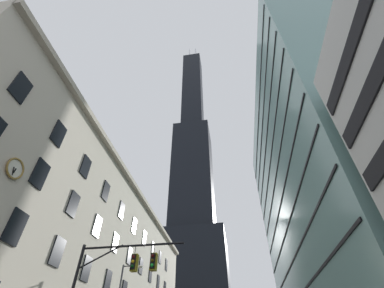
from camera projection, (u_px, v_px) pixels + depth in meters
name	position (u px, v px, depth m)	size (l,w,h in m)	color
station_building	(71.00, 268.00, 34.92)	(16.88, 58.26, 22.38)	beige
dark_skyscraper	(193.00, 200.00, 122.91)	(28.01, 28.01, 200.38)	black
glass_office_midrise	(325.00, 190.00, 40.99)	(15.01, 46.47, 44.86)	gray
traffic_signal_mast	(116.00, 278.00, 16.07)	(7.23, 0.63, 7.45)	black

